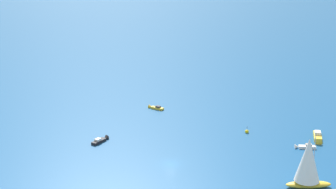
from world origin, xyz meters
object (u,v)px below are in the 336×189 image
object	(u,v)px
sailboat_far_port	(308,163)
marker_buoy	(247,132)
motorboat_inshore	(155,108)
motorboat_trailing	(101,140)
motorboat_offshore	(318,137)
motorboat_far_stbd	(304,147)

from	to	relation	value
sailboat_far_port	marker_buoy	bearing A→B (deg)	139.88
sailboat_far_port	motorboat_inshore	bearing A→B (deg)	157.78
motorboat_trailing	motorboat_inshore	bearing A→B (deg)	97.91
sailboat_far_port	motorboat_trailing	size ratio (longest dim) A/B	2.28
motorboat_inshore	motorboat_trailing	bearing A→B (deg)	-82.09
motorboat_trailing	marker_buoy	size ratio (longest dim) A/B	2.85
motorboat_offshore	motorboat_trailing	world-z (taller)	motorboat_offshore
sailboat_far_port	marker_buoy	size ratio (longest dim) A/B	6.50
motorboat_far_stbd	marker_buoy	size ratio (longest dim) A/B	2.66
sailboat_far_port	motorboat_trailing	xyz separation A→B (m)	(-57.59, -6.29, -5.76)
motorboat_offshore	marker_buoy	bearing A→B (deg)	-160.11
motorboat_offshore	marker_buoy	xyz separation A→B (m)	(-18.72, -6.77, -0.25)
sailboat_far_port	motorboat_inshore	size ratio (longest dim) A/B	2.53
motorboat_far_stbd	motorboat_inshore	distance (m)	52.59
motorboat_inshore	motorboat_trailing	distance (m)	31.91
motorboat_far_stbd	motorboat_offshore	bearing A→B (deg)	85.58
motorboat_offshore	motorboat_trailing	xyz separation A→B (m)	(-48.71, -36.32, -0.17)
motorboat_inshore	marker_buoy	distance (m)	34.44
sailboat_far_port	motorboat_far_stbd	bearing A→B (deg)	113.48
sailboat_far_port	marker_buoy	world-z (taller)	sailboat_far_port
motorboat_offshore	motorboat_trailing	bearing A→B (deg)	-143.29
motorboat_far_stbd	marker_buoy	bearing A→B (deg)	175.66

